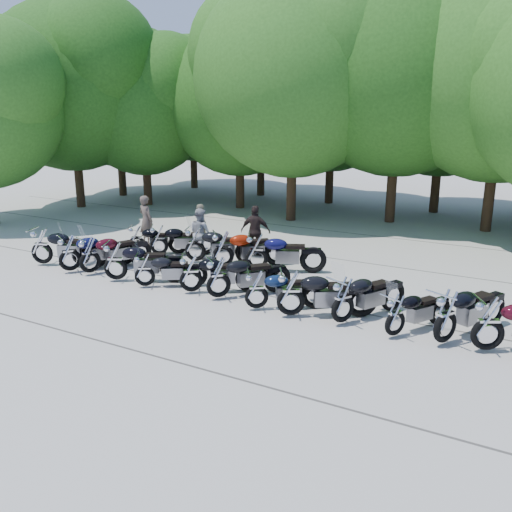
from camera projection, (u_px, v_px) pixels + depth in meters
The scene contains 34 objects.
ground at pixel (228, 311), 13.98m from camera, with size 90.00×90.00×0.00m, color #A29B92.
tree_0 at pixel (117, 100), 30.68m from camera, with size 7.50×7.50×9.21m.
tree_1 at pixel (143, 107), 27.74m from camera, with size 6.97×6.97×8.55m.
tree_2 at pixel (239, 102), 26.78m from camera, with size 7.31×7.31×8.97m.
tree_3 at pixel (293, 77), 23.43m from camera, with size 8.70×8.70×10.67m.
tree_4 at pixel (400, 69), 22.98m from camera, with size 9.13×9.13×11.20m.
tree_5 at pixel (504, 67), 21.18m from camera, with size 9.04×9.04×11.10m.
tree_9 at pixel (192, 99), 33.66m from camera, with size 7.59×7.59×9.32m.
tree_10 at pixel (261, 96), 30.65m from camera, with size 7.78×7.78×9.55m.
tree_11 at pixel (332, 98), 28.11m from camera, with size 7.56×7.56×9.28m.
tree_12 at pixel (444, 92), 25.48m from camera, with size 7.88×7.88×9.67m.
tree_17 at pixel (71, 87), 26.83m from camera, with size 8.31×8.31×10.20m.
motorcycle_0 at pixel (41, 245), 17.74m from camera, with size 0.77×2.53×1.43m, color black, non-canonical shape.
motorcycle_1 at pixel (69, 252), 16.99m from camera, with size 0.74×2.42×1.37m, color #0C0F38, non-canonical shape.
motorcycle_2 at pixel (89, 254), 16.79m from camera, with size 0.73×2.41×1.36m, color #3C0813, non-canonical shape.
motorcycle_3 at pixel (115, 260), 16.10m from camera, with size 0.74×2.44×1.38m, color black, non-canonical shape.
motorcycle_4 at pixel (144, 269), 15.58m from camera, with size 0.62×2.04×1.15m, color black, non-canonical shape.
motorcycle_5 at pixel (191, 272), 15.07m from camera, with size 0.69×2.26×1.28m, color black, non-canonical shape.
motorcycle_6 at pixel (218, 276), 14.60m from camera, with size 0.73×2.39×1.35m, color black, non-canonical shape.
motorcycle_7 at pixel (257, 288), 13.84m from camera, with size 0.64×2.12×1.20m, color #0D1C3D, non-canonical shape.
motorcycle_8 at pixel (291, 292), 13.32m from camera, with size 0.74×2.44×1.38m, color black, non-canonical shape.
motorcycle_9 at pixel (343, 298), 12.90m from camera, with size 0.72×2.38×1.34m, color black, non-canonical shape.
motorcycle_10 at pixel (396, 314), 12.19m from camera, with size 0.63×2.06×1.16m, color black, non-canonical shape.
motorcycle_11 at pixel (446, 315), 11.77m from camera, with size 0.77×2.53×1.43m, color black, non-canonical shape.
motorcycle_12 at pixel (489, 322), 11.40m from camera, with size 0.76×2.50×1.41m, color #390712, non-canonical shape.
motorcycle_14 at pixel (137, 238), 19.24m from camera, with size 0.62×2.04×1.15m, color black, non-canonical shape.
motorcycle_15 at pixel (159, 239), 18.91m from camera, with size 0.67×2.21×1.25m, color black, non-canonical shape.
motorcycle_16 at pixel (195, 243), 18.05m from camera, with size 0.75×2.45×1.38m, color black, non-canonical shape.
motorcycle_17 at pixel (223, 248), 17.38m from camera, with size 0.76×2.50×1.41m, color maroon, non-canonical shape.
motorcycle_18 at pixel (257, 250), 17.09m from camera, with size 0.76×2.48×1.40m, color #0F0E3F, non-canonical shape.
rider_0 at pixel (146, 220), 20.39m from camera, with size 0.69×0.45×1.89m, color brown.
rider_1 at pixel (201, 233), 18.68m from camera, with size 0.85×0.66×1.74m, color #97989A.
rider_2 at pixel (256, 231), 18.79m from camera, with size 1.06×0.44×1.81m, color black.
rider_3 at pixel (201, 225), 20.32m from camera, with size 0.58×0.38×1.59m, color brown.
Camera 1 is at (7.01, -11.09, 5.09)m, focal length 38.00 mm.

